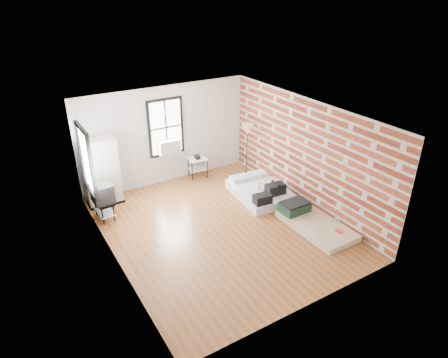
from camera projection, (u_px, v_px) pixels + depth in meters
ground at (221, 228)px, 9.56m from camera, size 6.00×6.00×0.00m
room_shell at (221, 154)px, 9.16m from camera, size 5.02×6.02×2.80m
mattress_main at (261, 191)px, 10.88m from camera, size 1.47×1.89×0.57m
mattress_bare at (311, 221)px, 9.61m from camera, size 1.00×1.90×0.41m
wardrobe at (102, 172)px, 10.26m from camera, size 0.92×0.54×1.79m
side_table at (198, 162)px, 11.81m from camera, size 0.59×0.50×0.71m
floor_lamp at (247, 132)px, 11.48m from camera, size 0.35×0.35×1.63m
tv_stand at (102, 194)px, 9.66m from camera, size 0.50×0.69×0.95m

